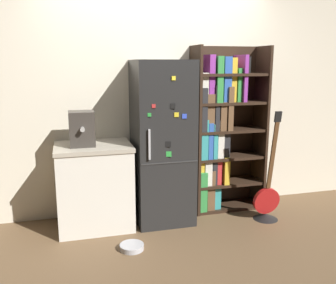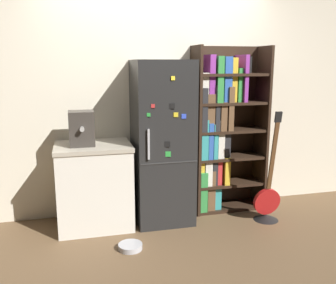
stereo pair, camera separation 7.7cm
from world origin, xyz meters
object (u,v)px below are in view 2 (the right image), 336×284
(guitar, at_px, (267,205))
(pet_bowl, at_px, (130,246))
(bookshelf, at_px, (219,131))
(espresso_machine, at_px, (82,128))
(refrigerator, at_px, (162,142))

(guitar, distance_m, pet_bowl, 1.57)
(bookshelf, relative_size, guitar, 1.55)
(espresso_machine, xyz_separation_m, guitar, (1.92, -0.29, -0.87))
(bookshelf, xyz_separation_m, pet_bowl, (-1.15, -0.76, -0.90))
(bookshelf, relative_size, espresso_machine, 5.40)
(bookshelf, height_order, espresso_machine, bookshelf)
(guitar, bearing_deg, bookshelf, 130.22)
(espresso_machine, relative_size, pet_bowl, 1.55)
(bookshelf, bearing_deg, guitar, -49.78)
(espresso_machine, height_order, guitar, espresso_machine)
(refrigerator, bearing_deg, bookshelf, 11.53)
(guitar, bearing_deg, refrigerator, 163.53)
(bookshelf, relative_size, pet_bowl, 8.36)
(pet_bowl, bearing_deg, guitar, 10.78)
(refrigerator, height_order, espresso_machine, refrigerator)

